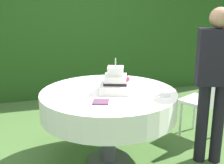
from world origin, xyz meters
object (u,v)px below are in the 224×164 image
object	(u,v)px
serving_plate_far	(125,104)
napkin_stack	(101,102)
serving_plate_right	(164,95)
garden_chair	(207,97)
serving_plate_left	(137,108)
standing_person	(214,77)
wedding_cake	(116,83)
serving_plate_near	(148,98)
cake_table	(109,103)

from	to	relation	value
serving_plate_far	napkin_stack	bearing A→B (deg)	149.55
serving_plate_right	napkin_stack	bearing A→B (deg)	-178.81
garden_chair	serving_plate_right	bearing A→B (deg)	-150.28
serving_plate_left	standing_person	bearing A→B (deg)	14.59
wedding_cake	serving_plate_near	xyz separation A→B (m)	(0.22, -0.29, -0.09)
wedding_cake	serving_plate_far	world-z (taller)	wedding_cake
wedding_cake	napkin_stack	bearing A→B (deg)	-129.42
cake_table	serving_plate_near	distance (m)	0.45
serving_plate_near	standing_person	size ratio (longest dim) A/B	0.08
wedding_cake	napkin_stack	distance (m)	0.36
wedding_cake	standing_person	world-z (taller)	standing_person
wedding_cake	napkin_stack	world-z (taller)	wedding_cake
serving_plate_left	garden_chair	size ratio (longest dim) A/B	0.14
napkin_stack	wedding_cake	bearing A→B (deg)	50.58
cake_table	napkin_stack	distance (m)	0.37
serving_plate_far	standing_person	xyz separation A→B (m)	(0.98, 0.12, 0.15)
wedding_cake	serving_plate_right	distance (m)	0.49
cake_table	serving_plate_left	bearing A→B (deg)	-79.38
cake_table	napkin_stack	xyz separation A→B (m)	(-0.16, -0.30, 0.13)
serving_plate_right	standing_person	world-z (taller)	standing_person
wedding_cake	serving_plate_near	world-z (taller)	wedding_cake
cake_table	serving_plate_right	size ratio (longest dim) A/B	11.93
cake_table	standing_person	xyz separation A→B (m)	(1.01, -0.29, 0.28)
cake_table	garden_chair	xyz separation A→B (m)	(1.27, 0.17, -0.11)
napkin_stack	cake_table	bearing A→B (deg)	62.50
napkin_stack	garden_chair	world-z (taller)	garden_chair
serving_plate_right	serving_plate_near	bearing A→B (deg)	-169.50
wedding_cake	serving_plate_left	size ratio (longest dim) A/B	3.17
cake_table	wedding_cake	distance (m)	0.23
napkin_stack	garden_chair	size ratio (longest dim) A/B	0.16
wedding_cake	garden_chair	bearing A→B (deg)	9.45
serving_plate_near	garden_chair	world-z (taller)	garden_chair
garden_chair	standing_person	size ratio (longest dim) A/B	0.56
serving_plate_right	garden_chair	xyz separation A→B (m)	(0.80, 0.46, -0.24)
napkin_stack	serving_plate_far	bearing A→B (deg)	-30.45
wedding_cake	serving_plate_right	bearing A→B (deg)	-32.36
serving_plate_left	garden_chair	world-z (taller)	garden_chair
wedding_cake	napkin_stack	xyz separation A→B (m)	(-0.22, -0.27, -0.09)
serving_plate_near	standing_person	bearing A→B (deg)	2.25
cake_table	napkin_stack	size ratio (longest dim) A/B	9.84
serving_plate_near	garden_chair	distance (m)	1.13
cake_table	wedding_cake	size ratio (longest dim) A/B	3.56
serving_plate_left	napkin_stack	world-z (taller)	napkin_stack
wedding_cake	serving_plate_left	distance (m)	0.51
serving_plate_left	serving_plate_right	bearing A→B (deg)	33.10
napkin_stack	standing_person	bearing A→B (deg)	0.36
napkin_stack	standing_person	size ratio (longest dim) A/B	0.09
cake_table	serving_plate_far	xyz separation A→B (m)	(0.03, -0.41, 0.13)
cake_table	napkin_stack	bearing A→B (deg)	-117.50
serving_plate_near	napkin_stack	distance (m)	0.45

